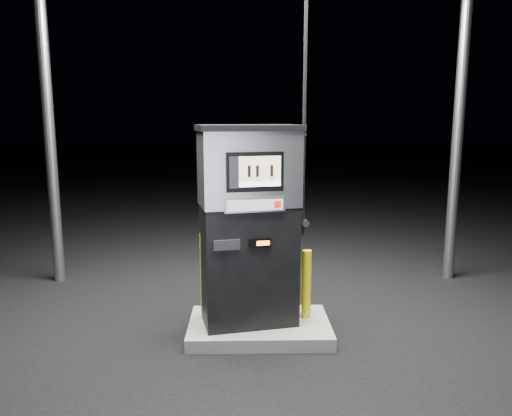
{
  "coord_description": "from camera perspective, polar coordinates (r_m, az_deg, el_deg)",
  "views": [
    {
      "loc": [
        -0.16,
        -5.39,
        2.44
      ],
      "look_at": [
        -0.04,
        0.0,
        1.47
      ],
      "focal_mm": 35.0,
      "sensor_mm": 36.0,
      "label": 1
    }
  ],
  "objects": [
    {
      "name": "pump_island",
      "position": [
        5.89,
        0.38,
        -13.5
      ],
      "size": [
        1.6,
        1.0,
        0.15
      ],
      "primitive_type": "cube",
      "color": "#61625D",
      "rests_on": "ground"
    },
    {
      "name": "bollard_right",
      "position": [
        5.87,
        5.79,
        -8.63
      ],
      "size": [
        0.14,
        0.14,
        0.8
      ],
      "primitive_type": "cylinder",
      "rotation": [
        0.0,
        0.0,
        0.34
      ],
      "color": "yellow",
      "rests_on": "pump_island"
    },
    {
      "name": "ground",
      "position": [
        5.92,
        0.38,
        -14.16
      ],
      "size": [
        80.0,
        80.0,
        0.0
      ],
      "primitive_type": "plane",
      "color": "black",
      "rests_on": "ground"
    },
    {
      "name": "fuel_dispenser",
      "position": [
        5.52,
        -0.8,
        -1.8
      ],
      "size": [
        1.28,
        0.87,
        4.61
      ],
      "rotation": [
        0.0,
        0.0,
        0.21
      ],
      "color": "black",
      "rests_on": "pump_island"
    },
    {
      "name": "bollard_left",
      "position": [
        5.85,
        -5.73,
        -7.67
      ],
      "size": [
        0.15,
        0.15,
        1.0
      ],
      "primitive_type": "cylinder",
      "rotation": [
        0.0,
        0.0,
        0.12
      ],
      "color": "yellow",
      "rests_on": "pump_island"
    }
  ]
}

